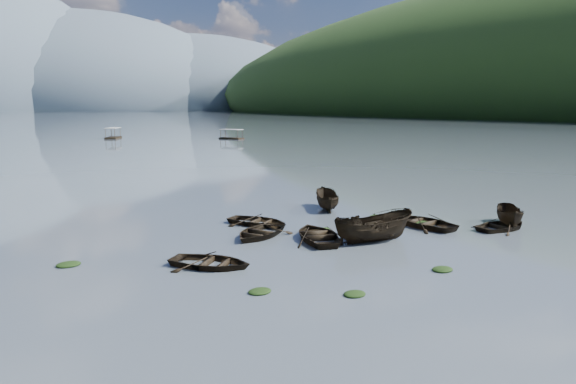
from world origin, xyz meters
TOP-DOWN VIEW (x-y plane):
  - ground_plane at (0.00, 0.00)m, footprint 2400.00×2400.00m
  - haze_mtn_c at (140.00, 900.00)m, footprint 520.00×520.00m
  - haze_mtn_d at (320.00, 900.00)m, footprint 520.00×520.00m
  - rowboat_0 at (-8.14, 5.62)m, footprint 4.85×4.92m
  - rowboat_1 at (-0.90, 7.13)m, footprint 4.54×5.38m
  - rowboat_2 at (1.57, 5.19)m, footprint 5.21×2.59m
  - rowboat_3 at (6.79, 6.46)m, footprint 3.66×4.82m
  - rowboat_4 at (10.44, 3.32)m, footprint 3.89×2.80m
  - rowboat_5 at (11.65, 3.73)m, footprint 3.86×3.80m
  - rowboat_6 at (-2.13, 12.30)m, footprint 4.63×4.98m
  - rowboat_7 at (-3.43, 9.55)m, footprint 5.30×4.91m
  - rowboat_8 at (4.61, 14.11)m, footprint 3.32×4.42m
  - weed_clump_0 at (-4.54, -0.88)m, footprint 0.97×0.79m
  - weed_clump_1 at (-7.72, 1.36)m, footprint 1.00×0.80m
  - weed_clump_2 at (0.96, -0.49)m, footprint 1.06×0.84m
  - weed_clump_3 at (6.33, 9.16)m, footprint 0.93×0.78m
  - weed_clump_4 at (7.25, 6.98)m, footprint 1.09×0.86m
  - weed_clump_5 at (-13.95, 9.28)m, footprint 1.15×0.93m
  - weed_clump_6 at (0.79, 8.97)m, footprint 0.82×0.68m
  - weed_clump_7 at (5.91, 9.99)m, footprint 1.10×0.88m
  - pontoon_centre at (9.62, 108.09)m, footprint 5.07×6.75m
  - pontoon_right at (32.62, 92.06)m, footprint 4.77×6.02m

SIDE VIEW (x-z plane):
  - ground_plane at x=0.00m, z-range 0.00..0.00m
  - haze_mtn_c at x=140.00m, z-range -130.00..130.00m
  - haze_mtn_d at x=320.00m, z-range -110.00..110.00m
  - rowboat_0 at x=-8.14m, z-range -0.42..0.42m
  - rowboat_1 at x=-0.90m, z-range -0.48..0.48m
  - rowboat_2 at x=1.57m, z-range -0.96..0.96m
  - rowboat_3 at x=6.79m, z-range -0.47..0.47m
  - rowboat_4 at x=10.44m, z-range -0.40..0.40m
  - rowboat_5 at x=11.65m, z-range -0.76..0.76m
  - rowboat_6 at x=-2.13m, z-range -0.42..0.42m
  - rowboat_7 at x=-3.43m, z-range -0.45..0.45m
  - rowboat_8 at x=4.61m, z-range -0.81..0.81m
  - weed_clump_0 at x=-4.54m, z-range -0.11..0.11m
  - weed_clump_1 at x=-7.72m, z-range -0.11..0.11m
  - weed_clump_2 at x=0.96m, z-range -0.11..0.11m
  - weed_clump_3 at x=6.33m, z-range -0.10..0.10m
  - weed_clump_4 at x=7.25m, z-range -0.11..0.11m
  - weed_clump_5 at x=-13.95m, z-range -0.12..0.12m
  - weed_clump_6 at x=0.79m, z-range -0.09..0.09m
  - weed_clump_7 at x=5.91m, z-range -0.12..0.12m
  - pontoon_centre at x=9.62m, z-range -1.20..1.20m
  - pontoon_right at x=32.62m, z-range -1.07..1.07m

